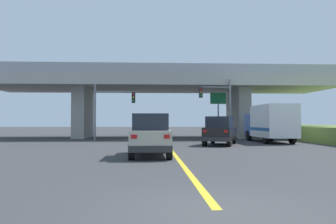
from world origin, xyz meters
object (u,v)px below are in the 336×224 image
at_px(sedan_oncoming, 149,127).
at_px(traffic_signal_nearside, 220,102).
at_px(suv_crossing, 220,131).
at_px(box_truck, 270,123).
at_px(traffic_signal_farside, 110,104).
at_px(suv_lead, 150,135).
at_px(highway_sign, 218,103).

xyz_separation_m(sedan_oncoming, traffic_signal_nearside, (6.40, -14.38, 2.47)).
height_order(suv_crossing, box_truck, box_truck).
distance_m(suv_crossing, traffic_signal_farside, 10.98).
relative_size(suv_lead, box_truck, 0.67).
xyz_separation_m(sedan_oncoming, traffic_signal_farside, (-3.51, -14.68, 2.18)).
bearing_deg(traffic_signal_nearside, sedan_oncoming, 114.01).
bearing_deg(suv_lead, sedan_oncoming, 90.11).
bearing_deg(highway_sign, suv_crossing, -100.65).
distance_m(sedan_oncoming, traffic_signal_farside, 15.25).
height_order(sedan_oncoming, traffic_signal_farside, traffic_signal_farside).
height_order(sedan_oncoming, highway_sign, highway_sign).
xyz_separation_m(traffic_signal_farside, highway_sign, (10.38, 3.24, 0.34)).
bearing_deg(traffic_signal_nearside, box_truck, -48.91).
bearing_deg(suv_crossing, suv_lead, -102.88).
bearing_deg(suv_crossing, box_truck, 52.63).
height_order(suv_lead, suv_crossing, same).
height_order(sedan_oncoming, traffic_signal_nearside, traffic_signal_nearside).
bearing_deg(box_truck, sedan_oncoming, 118.14).
bearing_deg(box_truck, traffic_signal_nearside, 131.09).
bearing_deg(highway_sign, traffic_signal_farside, -162.66).
relative_size(suv_lead, sedan_oncoming, 1.00).
relative_size(box_truck, traffic_signal_farside, 1.35).
bearing_deg(traffic_signal_nearside, suv_lead, -113.49).
distance_m(suv_crossing, traffic_signal_nearside, 7.41).
bearing_deg(suv_crossing, traffic_signal_nearside, 98.48).
bearing_deg(highway_sign, traffic_signal_nearside, -99.08).
xyz_separation_m(suv_lead, suv_crossing, (4.98, 7.76, -0.00)).
distance_m(suv_crossing, box_truck, 5.62).
bearing_deg(traffic_signal_farside, highway_sign, 17.34).
distance_m(sedan_oncoming, traffic_signal_nearside, 15.93).
distance_m(box_truck, highway_sign, 7.59).
distance_m(box_truck, traffic_signal_farside, 13.79).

